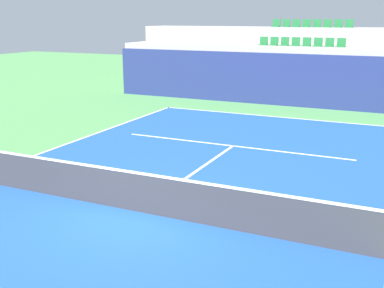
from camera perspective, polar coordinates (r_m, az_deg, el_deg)
ground_plane at (r=11.24m, az=-6.49°, el=-8.07°), size 80.00×80.00×0.00m
court_surface at (r=11.24m, az=-6.49°, el=-8.05°), size 11.00×24.00×0.01m
baseline_far at (r=21.89m, az=9.92°, el=3.24°), size 11.00×0.10×0.00m
service_line_far at (r=16.73m, az=4.91°, el=-0.23°), size 8.26×0.10×0.00m
centre_service_line at (r=13.88m, az=0.36°, el=-3.37°), size 0.10×6.40×0.00m
back_wall at (r=24.58m, az=11.92°, el=7.46°), size 19.80×0.30×2.61m
stands_tier_lower at (r=25.87m, az=12.63°, el=8.12°), size 19.80×2.40×2.91m
stands_tier_upper at (r=28.16m, az=13.77°, el=9.51°), size 19.80×2.40×3.81m
seating_row_lower at (r=25.83m, az=12.88°, el=11.62°), size 4.46×0.44×0.44m
seating_row_upper at (r=28.15m, az=14.07°, el=13.63°), size 4.46×0.44×0.44m
tennis_net at (r=11.05m, az=-6.57°, el=-5.65°), size 11.08×0.08×1.07m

